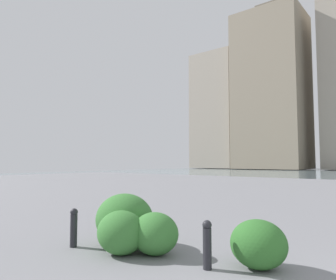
{
  "coord_description": "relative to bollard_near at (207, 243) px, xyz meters",
  "views": [
    {
      "loc": [
        0.38,
        2.68,
        1.47
      ],
      "look_at": [
        7.89,
        -6.69,
        2.31
      ],
      "focal_mm": 33.26,
      "sensor_mm": 36.0,
      "label": 1
    }
  ],
  "objects": [
    {
      "name": "shrub_round",
      "position": [
        -0.54,
        -0.45,
        -0.01
      ],
      "size": [
        0.79,
        0.71,
        0.67
      ],
      "color": "#2D6628",
      "rests_on": "ground"
    },
    {
      "name": "bollard_near",
      "position": [
        0.0,
        0.0,
        0.0
      ],
      "size": [
        0.13,
        0.13,
        0.66
      ],
      "color": "#232328",
      "rests_on": "ground"
    },
    {
      "name": "shrub_low",
      "position": [
        1.43,
        0.27,
        -0.0
      ],
      "size": [
        0.81,
        0.73,
        0.69
      ],
      "color": "#387533",
      "rests_on": "ground"
    },
    {
      "name": "shrub_wide",
      "position": [
        1.77,
        -0.12,
        0.11
      ],
      "size": [
        1.06,
        0.96,
        0.91
      ],
      "color": "#387533",
      "rests_on": "ground"
    },
    {
      "name": "shrub_tall",
      "position": [
        1.0,
        -0.05,
        -0.02
      ],
      "size": [
        0.78,
        0.7,
        0.66
      ],
      "color": "#387533",
      "rests_on": "ground"
    },
    {
      "name": "bollard_mid",
      "position": [
        2.39,
        0.49,
        -0.0
      ],
      "size": [
        0.13,
        0.13,
        0.66
      ],
      "color": "#232328",
      "rests_on": "ground"
    },
    {
      "name": "building_annex",
      "position": [
        21.88,
        -62.5,
        16.61
      ],
      "size": [
        13.99,
        12.34,
        35.98
      ],
      "color": "gray",
      "rests_on": "ground"
    },
    {
      "name": "building_highrise",
      "position": [
        35.4,
        -64.99,
        13.48
      ],
      "size": [
        10.86,
        13.54,
        27.65
      ],
      "color": "#9E9384",
      "rests_on": "ground"
    }
  ]
}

